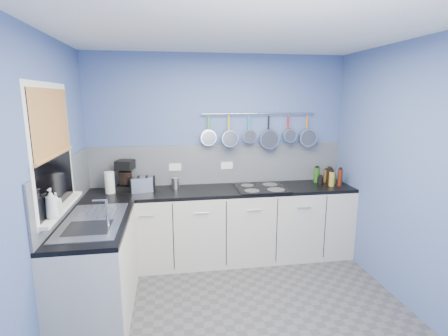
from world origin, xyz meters
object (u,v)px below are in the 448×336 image
object	(u,v)px
soap_bottle_b	(56,203)
paper_towel	(110,183)
toaster	(143,184)
soap_bottle_a	(51,203)
canister	(175,183)
hob	(261,188)
coffee_maker	(125,175)

from	to	relation	value
soap_bottle_b	paper_towel	size ratio (longest dim) A/B	0.69
toaster	soap_bottle_a	bearing A→B (deg)	-122.65
canister	hob	world-z (taller)	canister
soap_bottle_a	toaster	bearing A→B (deg)	64.21
soap_bottle_a	soap_bottle_b	world-z (taller)	soap_bottle_a
hob	toaster	bearing A→B (deg)	176.22
soap_bottle_a	paper_towel	world-z (taller)	soap_bottle_a
coffee_maker	hob	distance (m)	1.62
soap_bottle_b	hob	bearing A→B (deg)	27.26
soap_bottle_a	soap_bottle_b	distance (m)	0.12
paper_towel	soap_bottle_b	bearing A→B (deg)	-101.78
canister	hob	size ratio (longest dim) A/B	0.22
toaster	canister	xyz separation A→B (m)	(0.38, 0.08, -0.02)
coffee_maker	hob	xyz separation A→B (m)	(1.60, -0.18, -0.17)
coffee_maker	canister	world-z (taller)	coffee_maker
soap_bottle_a	canister	xyz separation A→B (m)	(0.98, 1.31, -0.20)
soap_bottle_a	coffee_maker	distance (m)	1.38
soap_bottle_a	paper_towel	size ratio (longest dim) A/B	0.96
soap_bottle_a	canister	size ratio (longest dim) A/B	1.84
paper_towel	hob	size ratio (longest dim) A/B	0.41
coffee_maker	canister	bearing A→B (deg)	14.62
coffee_maker	canister	xyz separation A→B (m)	(0.58, -0.01, -0.11)
coffee_maker	toaster	size ratio (longest dim) A/B	1.36
soap_bottle_b	paper_towel	distance (m)	1.13
coffee_maker	toaster	distance (m)	0.24
soap_bottle_a	coffee_maker	bearing A→B (deg)	73.34
soap_bottle_b	hob	world-z (taller)	soap_bottle_b
paper_towel	toaster	size ratio (longest dim) A/B	0.95
soap_bottle_a	toaster	world-z (taller)	soap_bottle_a
soap_bottle_b	hob	distance (m)	2.26
toaster	canister	bearing A→B (deg)	4.43
canister	soap_bottle_b	bearing A→B (deg)	-129.15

